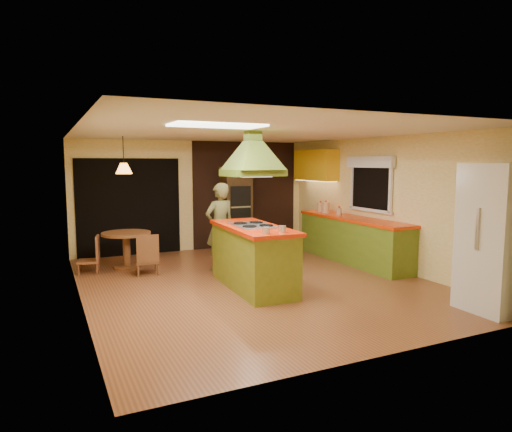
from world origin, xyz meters
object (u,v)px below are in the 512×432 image
man (220,227)px  refrigerator (499,238)px  kitchen_island (253,256)px  wall_oven (236,208)px  canister_large (326,207)px  dining_table (126,243)px

man → refrigerator: bearing=113.1°
kitchen_island → man: (-0.05, 1.36, 0.31)m
wall_oven → canister_large: size_ratio=8.32×
kitchen_island → dining_table: bearing=127.6°
refrigerator → wall_oven: (-1.48, 5.66, -0.04)m
kitchen_island → dining_table: 2.79m
man → refrigerator: refrigerator is taller
man → canister_large: size_ratio=7.13×
wall_oven → refrigerator: bearing=-73.2°
man → wall_oven: wall_oven is taller
refrigerator → canister_large: size_ratio=8.71×
refrigerator → wall_oven: 5.86m
kitchen_island → refrigerator: 3.55m
wall_oven → man: bearing=-118.3°
man → refrigerator: (2.58, -3.80, 0.18)m
refrigerator → dining_table: 6.30m
kitchen_island → refrigerator: refrigerator is taller
kitchen_island → dining_table: (-1.61, 2.28, -0.03)m
man → dining_table: 1.84m
refrigerator → canister_large: (0.04, 4.22, 0.03)m
wall_oven → dining_table: size_ratio=2.08×
wall_oven → canister_large: (1.53, -1.45, 0.08)m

